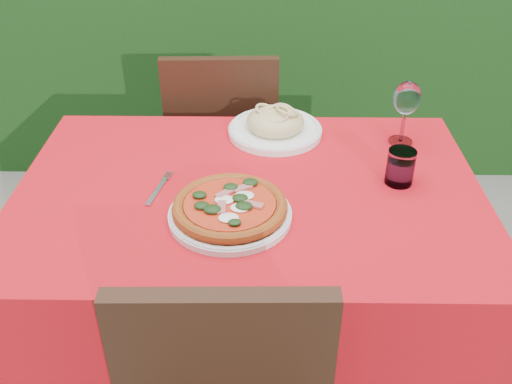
{
  "coord_description": "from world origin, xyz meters",
  "views": [
    {
      "loc": [
        0.04,
        -1.28,
        1.59
      ],
      "look_at": [
        0.02,
        -0.05,
        0.77
      ],
      "focal_mm": 40.0,
      "sensor_mm": 36.0,
      "label": 1
    }
  ],
  "objects_px": {
    "chair_far": "(223,144)",
    "water_glass": "(400,168)",
    "wine_glass": "(407,101)",
    "fork": "(157,191)",
    "pizza_plate": "(230,209)",
    "pasta_plate": "(275,125)"
  },
  "relations": [
    {
      "from": "water_glass",
      "to": "fork",
      "type": "relative_size",
      "value": 0.54
    },
    {
      "from": "pizza_plate",
      "to": "wine_glass",
      "type": "height_order",
      "value": "wine_glass"
    },
    {
      "from": "chair_far",
      "to": "pasta_plate",
      "type": "xyz_separation_m",
      "value": [
        0.19,
        -0.35,
        0.26
      ]
    },
    {
      "from": "pasta_plate",
      "to": "chair_far",
      "type": "bearing_deg",
      "value": 118.98
    },
    {
      "from": "pasta_plate",
      "to": "wine_glass",
      "type": "bearing_deg",
      "value": -7.42
    },
    {
      "from": "chair_far",
      "to": "pasta_plate",
      "type": "relative_size",
      "value": 3.07
    },
    {
      "from": "fork",
      "to": "chair_far",
      "type": "bearing_deg",
      "value": 91.63
    },
    {
      "from": "pasta_plate",
      "to": "fork",
      "type": "distance_m",
      "value": 0.46
    },
    {
      "from": "chair_far",
      "to": "fork",
      "type": "height_order",
      "value": "chair_far"
    },
    {
      "from": "chair_far",
      "to": "water_glass",
      "type": "bearing_deg",
      "value": 127.68
    },
    {
      "from": "water_glass",
      "to": "pasta_plate",
      "type": "bearing_deg",
      "value": 140.22
    },
    {
      "from": "wine_glass",
      "to": "fork",
      "type": "xyz_separation_m",
      "value": [
        -0.7,
        -0.29,
        -0.14
      ]
    },
    {
      "from": "pizza_plate",
      "to": "fork",
      "type": "bearing_deg",
      "value": 150.84
    },
    {
      "from": "pizza_plate",
      "to": "wine_glass",
      "type": "bearing_deg",
      "value": 38.38
    },
    {
      "from": "chair_far",
      "to": "wine_glass",
      "type": "xyz_separation_m",
      "value": [
        0.58,
        -0.4,
        0.37
      ]
    },
    {
      "from": "chair_far",
      "to": "fork",
      "type": "xyz_separation_m",
      "value": [
        -0.13,
        -0.68,
        0.23
      ]
    },
    {
      "from": "wine_glass",
      "to": "fork",
      "type": "distance_m",
      "value": 0.77
    },
    {
      "from": "pizza_plate",
      "to": "wine_glass",
      "type": "distance_m",
      "value": 0.65
    },
    {
      "from": "pizza_plate",
      "to": "chair_far",
      "type": "bearing_deg",
      "value": 95.36
    },
    {
      "from": "chair_far",
      "to": "wine_glass",
      "type": "height_order",
      "value": "wine_glass"
    },
    {
      "from": "pizza_plate",
      "to": "water_glass",
      "type": "relative_size",
      "value": 3.65
    },
    {
      "from": "pasta_plate",
      "to": "water_glass",
      "type": "relative_size",
      "value": 2.97
    }
  ]
}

